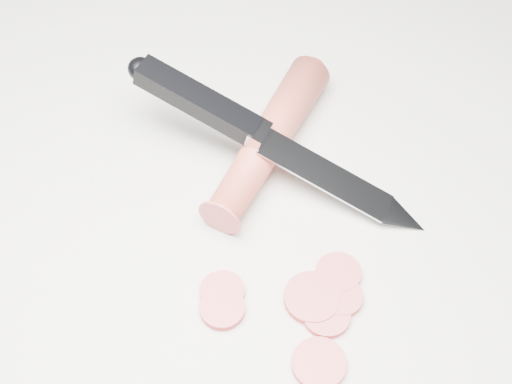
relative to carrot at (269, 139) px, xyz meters
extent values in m
plane|color=silver|center=(0.00, -0.11, -0.02)|extent=(2.40, 2.40, 0.00)
cylinder|color=#C84333|center=(0.00, 0.00, 0.00)|extent=(0.13, 0.16, 0.03)
cylinder|color=#CE4D4A|center=(-0.06, -0.12, -0.01)|extent=(0.03, 0.03, 0.01)
cylinder|color=#CE4D4A|center=(-0.06, -0.14, -0.01)|extent=(0.03, 0.03, 0.01)
cylinder|color=#CE4D4A|center=(0.03, -0.12, -0.01)|extent=(0.03, 0.03, 0.01)
cylinder|color=#CE4D4A|center=(0.00, -0.19, -0.02)|extent=(0.04, 0.04, 0.01)
cylinder|color=#CE4D4A|center=(0.03, -0.14, -0.01)|extent=(0.03, 0.03, 0.01)
cylinder|color=#CE4D4A|center=(0.00, -0.14, -0.01)|extent=(0.04, 0.04, 0.01)
cylinder|color=#CE4D4A|center=(0.01, -0.15, -0.02)|extent=(0.03, 0.03, 0.01)
camera|label=1|loc=(-0.08, -0.36, 0.45)|focal=50.00mm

